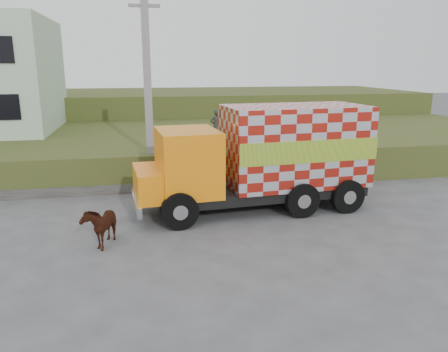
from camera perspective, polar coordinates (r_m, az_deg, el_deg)
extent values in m
plane|color=#474749|center=(14.21, -4.76, -6.44)|extent=(120.00, 120.00, 0.00)
cube|color=#34511B|center=(23.66, -7.43, 3.78)|extent=(40.00, 12.00, 1.50)
cube|color=#34511B|center=(35.43, -8.72, 8.44)|extent=(40.00, 12.00, 3.00)
cube|color=#595651|center=(18.10, -12.54, -1.50)|extent=(16.00, 0.50, 0.40)
cube|color=gray|center=(17.86, -9.91, 10.81)|extent=(0.30, 0.30, 8.00)
cube|color=gray|center=(17.96, -10.38, 21.05)|extent=(1.20, 0.12, 0.12)
cube|color=black|center=(15.65, 4.65, -1.79)|extent=(7.48, 2.98, 0.38)
cube|color=orange|center=(14.68, -4.73, 1.89)|extent=(2.14, 2.63, 2.15)
cube|color=orange|center=(14.66, -9.42, -0.87)|extent=(1.26, 2.34, 0.97)
cube|color=silver|center=(15.79, 9.17, 4.02)|extent=(5.14, 2.99, 2.79)
cube|color=yellow|center=(14.63, 11.31, 3.12)|extent=(4.93, 0.47, 0.75)
cube|color=yellow|center=(16.97, 7.32, 4.80)|extent=(4.93, 0.47, 0.75)
cube|color=silver|center=(14.79, -11.39, -3.42)|extent=(0.37, 2.47, 0.32)
cylinder|color=black|center=(13.76, -5.83, -4.56)|extent=(1.21, 0.48, 1.18)
cylinder|color=black|center=(16.09, -7.37, -1.81)|extent=(1.21, 0.48, 1.18)
cylinder|color=black|center=(15.01, 10.14, -3.11)|extent=(1.21, 0.48, 1.18)
cylinder|color=black|center=(17.17, 6.58, -0.75)|extent=(1.21, 0.48, 1.18)
cylinder|color=black|center=(15.81, 15.77, -2.53)|extent=(1.21, 0.48, 1.18)
cylinder|color=black|center=(17.88, 11.69, -0.35)|extent=(1.21, 0.48, 1.18)
imported|color=black|center=(13.02, -15.78, -6.07)|extent=(1.05, 1.57, 1.22)
imported|color=#2E2B29|center=(19.94, -0.96, 6.46)|extent=(0.64, 0.48, 1.60)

